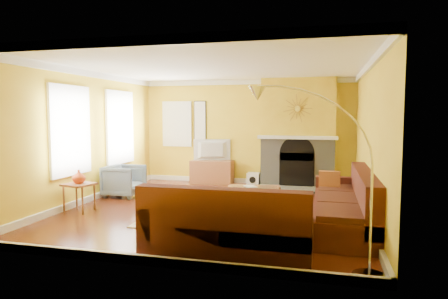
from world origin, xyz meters
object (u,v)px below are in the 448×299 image
(sectional_sofa, at_px, (273,200))
(media_console, at_px, (212,172))
(armchair, at_px, (124,181))
(arc_lamp, at_px, (317,182))
(side_table, at_px, (79,197))
(coffee_table, at_px, (253,199))

(sectional_sofa, height_order, media_console, sectional_sofa)
(armchair, bearing_deg, arc_lamp, -128.13)
(media_console, height_order, armchair, armchair)
(media_console, distance_m, armchair, 2.54)
(armchair, relative_size, side_table, 1.44)
(media_console, relative_size, armchair, 1.43)
(sectional_sofa, relative_size, coffee_table, 3.41)
(side_table, bearing_deg, coffee_table, 17.05)
(sectional_sofa, height_order, side_table, sectional_sofa)
(coffee_table, distance_m, media_console, 3.04)
(coffee_table, distance_m, armchair, 3.01)
(sectional_sofa, relative_size, armchair, 4.49)
(media_console, distance_m, arc_lamp, 6.21)
(side_table, distance_m, arc_lamp, 4.80)
(media_console, xyz_separation_m, side_table, (-1.55, -3.57, -0.03))
(coffee_table, relative_size, arc_lamp, 0.48)
(side_table, bearing_deg, sectional_sofa, -2.35)
(sectional_sofa, distance_m, arc_lamp, 2.02)
(armchair, bearing_deg, media_console, -32.93)
(sectional_sofa, bearing_deg, media_console, 119.10)
(sectional_sofa, bearing_deg, coffee_table, 115.35)
(coffee_table, bearing_deg, side_table, -162.95)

